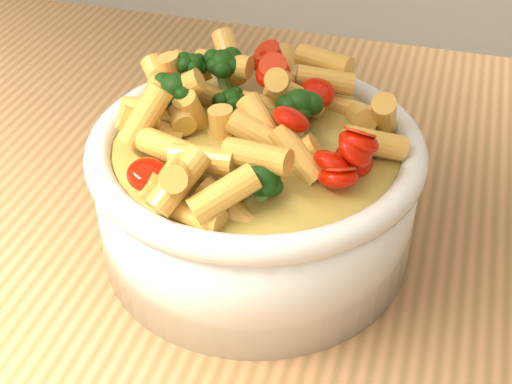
# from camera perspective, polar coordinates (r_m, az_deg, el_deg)

# --- Properties ---
(table) EXTENTS (1.20, 0.80, 0.90)m
(table) POSITION_cam_1_polar(r_m,az_deg,el_deg) (0.62, 5.07, -13.08)
(table) COLOR #B9804F
(table) RESTS_ON ground
(serving_bowl) EXTENTS (0.24, 0.24, 0.10)m
(serving_bowl) POSITION_cam_1_polar(r_m,az_deg,el_deg) (0.53, 0.00, 0.11)
(serving_bowl) COLOR white
(serving_bowl) RESTS_ON table
(pasta_salad) EXTENTS (0.19, 0.19, 0.04)m
(pasta_salad) POSITION_cam_1_polar(r_m,az_deg,el_deg) (0.49, 0.00, 6.06)
(pasta_salad) COLOR #FFC150
(pasta_salad) RESTS_ON serving_bowl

